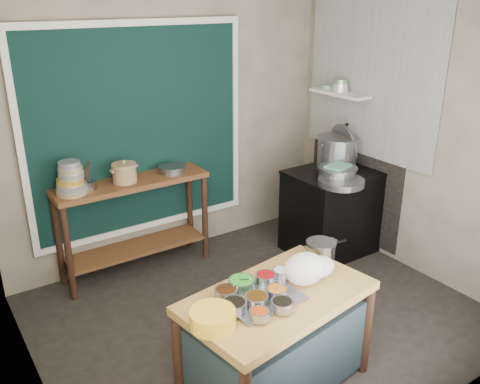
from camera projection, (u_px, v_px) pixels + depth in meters
floor at (258, 315)px, 4.36m from camera, size 3.50×3.00×0.02m
back_wall at (171, 120)px, 5.01m from camera, size 3.50×0.02×2.80m
left_wall at (15, 210)px, 2.93m from camera, size 0.02×3.00×2.80m
right_wall at (412, 127)px, 4.76m from camera, size 0.02×3.00×2.80m
curtain_panel at (140, 131)px, 4.82m from camera, size 2.10×0.02×1.90m
curtain_frame at (140, 131)px, 4.81m from camera, size 2.22×0.03×2.02m
tile_panel at (371, 72)px, 5.01m from camera, size 0.02×1.70×1.70m
soot_patch at (354, 178)px, 5.51m from camera, size 0.01×1.30×1.30m
wall_shelf at (340, 93)px, 5.27m from camera, size 0.22×0.70×0.03m
prep_table at (276, 341)px, 3.43m from camera, size 1.34×0.89×0.75m
back_counter at (135, 227)px, 4.89m from camera, size 1.45×0.40×0.95m
stove_block at (332, 212)px, 5.33m from camera, size 0.90×0.68×0.85m
stove_top at (335, 173)px, 5.17m from camera, size 0.92×0.69×0.03m
condiment_tray at (262, 299)px, 3.22m from camera, size 0.50×0.37×0.02m
condiment_bowls at (255, 293)px, 3.21m from camera, size 0.63×0.48×0.07m
yellow_basin at (213, 319)px, 2.96m from camera, size 0.31×0.31×0.11m
saucepan at (321, 250)px, 3.73m from camera, size 0.23×0.23×0.12m
plastic_bag_a at (305, 269)px, 3.38m from camera, size 0.34×0.31×0.22m
plastic_bag_b at (321, 267)px, 3.47m from camera, size 0.20×0.17×0.15m
bowl_stack at (71, 180)px, 4.35m from camera, size 0.26×0.26×0.29m
utensil_cup at (89, 185)px, 4.48m from camera, size 0.17×0.17×0.08m
ceramic_crock at (125, 174)px, 4.64m from camera, size 0.28×0.28×0.16m
wide_bowl at (172, 169)px, 4.91m from camera, size 0.32×0.32×0.06m
stock_pot at (337, 153)px, 5.19m from camera, size 0.48×0.48×0.34m
pot_lid at (344, 145)px, 5.24m from camera, size 0.22×0.48×0.46m
steamer at (338, 173)px, 4.93m from camera, size 0.50×0.50×0.13m
green_cloth at (338, 166)px, 4.90m from camera, size 0.28×0.24×0.02m
shallow_pan at (341, 182)px, 4.79m from camera, size 0.50×0.50×0.06m
shelf_bowl_stack at (340, 86)px, 5.24m from camera, size 0.16×0.16×0.13m
shelf_bowl_green at (328, 87)px, 5.40m from camera, size 0.16×0.16×0.05m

